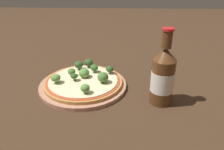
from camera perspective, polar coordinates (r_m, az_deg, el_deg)
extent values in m
plane|color=#3D2819|center=(0.76, -8.48, -1.96)|extent=(3.00, 3.00, 0.00)
cylinder|color=tan|center=(0.73, -7.52, -2.62)|extent=(0.28, 0.28, 0.01)
cylinder|color=#B77F42|center=(0.72, -7.49, -1.85)|extent=(0.26, 0.26, 0.01)
cylinder|color=#B74728|center=(0.72, -7.52, -1.45)|extent=(0.24, 0.24, 0.00)
cylinder|color=beige|center=(0.72, -7.52, -1.36)|extent=(0.22, 0.22, 0.00)
cylinder|color=#6B8E51|center=(0.73, -7.25, -0.31)|extent=(0.01, 0.01, 0.01)
ellipsoid|color=#568E3D|center=(0.73, -7.30, 0.53)|extent=(0.03, 0.03, 0.03)
cylinder|color=#6B8E51|center=(0.80, -6.08, 2.43)|extent=(0.01, 0.01, 0.01)
ellipsoid|color=#2D5123|center=(0.80, -6.12, 3.27)|extent=(0.03, 0.03, 0.03)
cylinder|color=#6B8E51|center=(0.64, -6.98, -4.31)|extent=(0.01, 0.01, 0.01)
ellipsoid|color=#568E3D|center=(0.63, -7.04, -3.40)|extent=(0.03, 0.03, 0.02)
cylinder|color=#6B8E51|center=(0.79, -8.61, 1.85)|extent=(0.01, 0.01, 0.01)
ellipsoid|color=#2D5123|center=(0.79, -8.68, 2.68)|extent=(0.03, 0.03, 0.03)
cylinder|color=#6B8E51|center=(0.75, -0.59, 0.80)|extent=(0.01, 0.01, 0.01)
ellipsoid|color=#2D5123|center=(0.75, -0.59, 1.57)|extent=(0.03, 0.03, 0.02)
cylinder|color=#6B8E51|center=(0.75, -10.52, 0.02)|extent=(0.01, 0.01, 0.01)
ellipsoid|color=#477A33|center=(0.74, -10.59, 0.75)|extent=(0.03, 0.03, 0.02)
cylinder|color=#6B8E51|center=(0.71, -14.41, -1.58)|extent=(0.01, 0.01, 0.01)
ellipsoid|color=#568E3D|center=(0.71, -14.52, -0.71)|extent=(0.03, 0.03, 0.02)
cylinder|color=#6B8E51|center=(0.71, -9.80, -1.04)|extent=(0.01, 0.01, 0.01)
ellipsoid|color=#2D5123|center=(0.71, -9.86, -0.29)|extent=(0.02, 0.02, 0.02)
cylinder|color=#6B8E51|center=(0.76, -4.63, 1.11)|extent=(0.01, 0.01, 0.01)
ellipsoid|color=#386628|center=(0.76, -4.66, 1.89)|extent=(0.03, 0.03, 0.02)
cylinder|color=#6B8E51|center=(0.69, -2.37, -1.59)|extent=(0.01, 0.01, 0.01)
ellipsoid|color=#477A33|center=(0.69, -2.39, -0.55)|extent=(0.03, 0.03, 0.03)
cylinder|color=#563319|center=(0.63, 12.97, -1.74)|extent=(0.06, 0.06, 0.13)
cylinder|color=silver|center=(0.63, 12.99, -1.53)|extent=(0.06, 0.06, 0.06)
cone|color=#563319|center=(0.60, 13.78, 5.37)|extent=(0.06, 0.06, 0.03)
cylinder|color=#563319|center=(0.58, 14.20, 9.04)|extent=(0.03, 0.03, 0.05)
cylinder|color=red|center=(0.58, 14.49, 11.50)|extent=(0.03, 0.03, 0.01)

